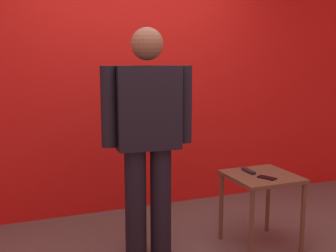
% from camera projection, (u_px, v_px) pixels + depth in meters
% --- Properties ---
extents(back_wall_red, '(5.98, 0.12, 2.86)m').
position_uv_depth(back_wall_red, '(128.00, 71.00, 4.23)').
color(back_wall_red, red).
rests_on(back_wall_red, ground_plane).
extents(standing_person, '(0.71, 0.28, 1.79)m').
position_uv_depth(standing_person, '(148.00, 133.00, 3.16)').
color(standing_person, black).
rests_on(standing_person, ground_plane).
extents(side_table, '(0.54, 0.54, 0.62)m').
position_uv_depth(side_table, '(261.00, 186.00, 3.43)').
color(side_table, brown).
rests_on(side_table, ground_plane).
extents(cell_phone, '(0.13, 0.16, 0.01)m').
position_uv_depth(cell_phone, '(267.00, 178.00, 3.31)').
color(cell_phone, black).
rests_on(cell_phone, side_table).
extents(tv_remote, '(0.05, 0.17, 0.02)m').
position_uv_depth(tv_remote, '(248.00, 171.00, 3.49)').
color(tv_remote, black).
rests_on(tv_remote, side_table).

